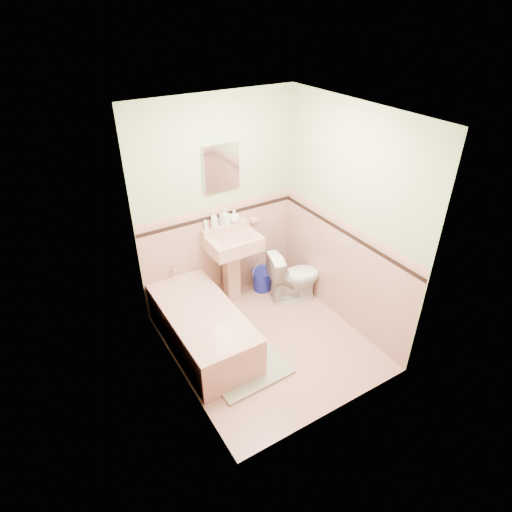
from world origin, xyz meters
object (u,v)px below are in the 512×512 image
soap_bottle_mid (225,217)px  soap_bottle_left (214,219)px  shoe (238,366)px  bathtub (203,329)px  soap_bottle_right (234,216)px  bucket (262,280)px  toilet (294,276)px  medicine_cabinet (221,167)px  sink (233,270)px

soap_bottle_mid → soap_bottle_left: bearing=180.0°
soap_bottle_mid → shoe: (-0.55, -1.24, -1.05)m
bathtub → soap_bottle_right: soap_bottle_right is taller
bucket → soap_bottle_left: bearing=165.2°
toilet → soap_bottle_left: bearing=72.6°
soap_bottle_left → medicine_cabinet: bearing=12.2°
medicine_cabinet → soap_bottle_left: bearing=-167.8°
bucket → soap_bottle_right: bearing=153.8°
sink → soap_bottle_right: soap_bottle_right is taller
bathtub → soap_bottle_mid: soap_bottle_mid is taller
medicine_cabinet → soap_bottle_left: (-0.14, -0.03, -0.59)m
bathtub → medicine_cabinet: bearing=47.4°
medicine_cabinet → bucket: 1.63m
soap_bottle_left → soap_bottle_right: (0.27, 0.00, -0.02)m
sink → medicine_cabinet: (0.00, 0.21, 1.23)m
medicine_cabinet → toilet: (0.67, -0.55, -1.37)m
soap_bottle_right → bucket: soap_bottle_right is taller
bathtub → medicine_cabinet: size_ratio=2.77×
soap_bottle_mid → bucket: (0.43, -0.15, -0.96)m
medicine_cabinet → toilet: bearing=-39.2°
bucket → shoe: bucket is taller
sink → soap_bottle_right: 0.65m
soap_bottle_mid → bucket: soap_bottle_mid is taller
medicine_cabinet → shoe: 2.14m
soap_bottle_mid → medicine_cabinet: bearing=98.9°
medicine_cabinet → soap_bottle_right: 0.63m
toilet → bathtub: bearing=113.1°
toilet → shoe: bearing=135.6°
bathtub → sink: (0.68, 0.53, 0.24)m
soap_bottle_mid → sink: bearing=-91.5°
bathtub → bucket: bearing=26.6°
sink → bucket: sink is taller
medicine_cabinet → toilet: size_ratio=0.82×
medicine_cabinet → soap_bottle_left: size_ratio=2.54×
sink → soap_bottle_mid: bearing=88.5°
soap_bottle_left → soap_bottle_mid: 0.14m
medicine_cabinet → bucket: size_ratio=1.89×
soap_bottle_left → bucket: soap_bottle_left is taller
medicine_cabinet → soap_bottle_mid: bearing=-81.1°
sink → shoe: bearing=-117.2°
sink → toilet: sink is taller
bathtub → medicine_cabinet: 1.78m
medicine_cabinet → toilet: 1.62m
bathtub → soap_bottle_right: (0.81, 0.71, 0.86)m
soap_bottle_left → toilet: 1.24m
toilet → bucket: toilet is taller
soap_bottle_left → shoe: 1.67m
sink → soap_bottle_left: size_ratio=4.39×
bathtub → shoe: size_ratio=10.82×
sink → medicine_cabinet: 1.25m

